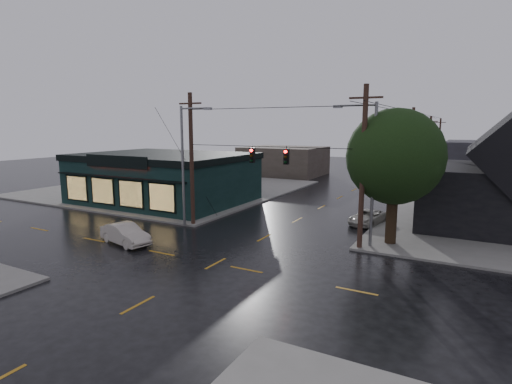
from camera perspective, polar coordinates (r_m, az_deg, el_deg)
The scene contains 17 objects.
ground_plane at distance 23.04m, azimuth -5.79°, elevation -10.14°, with size 160.00×160.00×0.00m, color black.
sidewalk_nw at distance 50.37m, azimuth -11.89°, elevation 0.53°, with size 28.00×28.00×0.15m, color slate.
pizza_shop at distance 41.50m, azimuth -13.00°, elevation 2.08°, with size 16.30×12.34×4.90m.
ne_building at distance 35.16m, azimuth 32.72°, elevation 2.67°, with size 12.60×11.60×8.75m.
corner_tree at distance 26.76m, azimuth 19.23°, elevation 4.74°, with size 6.09×6.09×8.68m.
utility_pole_nw at distance 31.75m, azimuth -8.94°, elevation -4.72°, with size 2.00×0.32×10.15m, color black, non-canonical shape.
utility_pole_ne at distance 26.24m, azimuth 14.53°, elevation -7.94°, with size 2.00×0.32×10.15m, color black, non-canonical shape.
utility_pole_far_a at distance 46.91m, azimuth 20.91°, elevation -0.64°, with size 2.00×0.32×9.65m, color black, non-canonical shape.
utility_pole_far_b at distance 66.61m, azimuth 23.22°, elevation 2.03°, with size 2.00×0.32×9.15m, color black, non-canonical shape.
utility_pole_far_c at distance 86.45m, azimuth 24.48°, elevation 3.48°, with size 2.00×0.32×9.15m, color black, non-canonical shape.
span_signal_assembly at distance 27.36m, azimuth 1.86°, elevation 5.23°, with size 13.00×0.48×1.23m.
streetlight_nw at distance 31.39m, azimuth -10.16°, elevation -4.91°, with size 5.40×0.30×9.15m, color slate, non-canonical shape.
streetlight_ne at distance 26.79m, azimuth 15.94°, elevation -7.64°, with size 5.40×0.30×9.15m, color slate, non-canonical shape.
bg_building_west at distance 63.83m, azimuth 3.97°, elevation 4.47°, with size 12.00×10.00×4.40m, color #3E362D.
bg_building_east at distance 63.21m, azimuth 31.73°, elevation 3.58°, with size 14.00×12.00×5.60m, color #252429.
sedan_cream at distance 27.72m, azimuth -18.18°, elevation -5.72°, with size 1.43×4.11×1.35m, color #B8AFA2.
suv_silver at distance 32.73m, azimuth 15.66°, elevation -3.51°, with size 1.89×4.09×1.14m, color #B4B1A6.
Camera 1 is at (12.28, -17.91, 7.70)m, focal length 28.00 mm.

